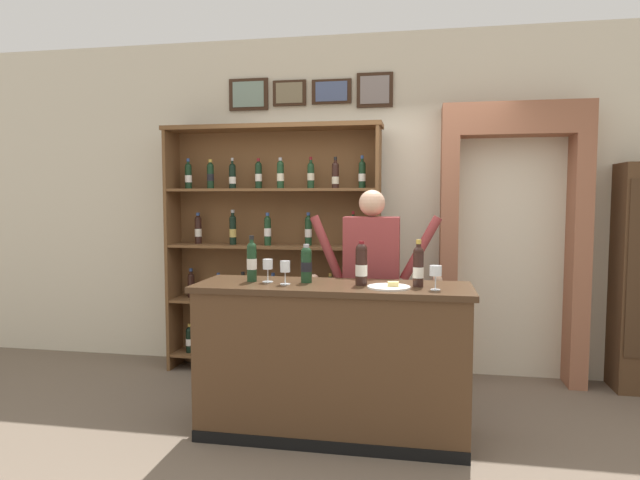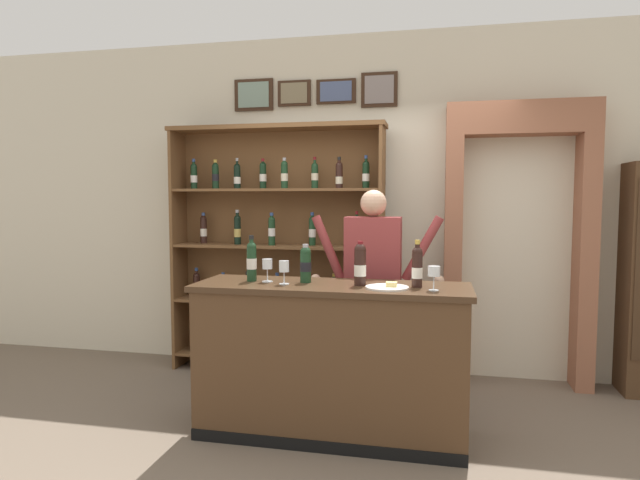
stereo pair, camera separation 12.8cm
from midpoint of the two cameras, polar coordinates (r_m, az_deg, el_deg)
The scene contains 14 objects.
ground_plane at distance 3.99m, azimuth 3.56°, elevation -19.93°, with size 14.00×14.00×0.02m, color #6B5B4C.
back_wall at distance 5.21m, azimuth 6.28°, elevation 3.79°, with size 12.00×0.19×3.15m.
wine_shelf at distance 5.09m, azimuth -3.76°, elevation -0.55°, with size 2.03×0.35×2.30m.
archway_doorway at distance 5.12m, azimuth 20.62°, elevation 1.24°, with size 1.24×0.45×2.45m.
tasting_counter at distance 3.81m, azimuth 2.16°, elevation -12.50°, with size 1.87×0.60×1.05m.
shopkeeper at distance 4.24m, azimuth 6.46°, elevation -3.53°, with size 1.04×0.22×1.70m.
tasting_bottle_super_tuscan at distance 3.84m, azimuth -6.25°, elevation -2.11°, with size 0.07×0.07×0.32m.
tasting_bottle_rosso at distance 3.76m, azimuth -0.54°, elevation -2.47°, with size 0.08×0.08×0.27m.
tasting_bottle_prosecco at distance 3.64m, azimuth 5.24°, elevation -2.54°, with size 0.08×0.08×0.30m.
tasting_bottle_bianco at distance 3.63m, azimuth 11.17°, elevation -2.71°, with size 0.07×0.07×0.31m.
wine_glass_right at distance 3.68m, azimuth -2.80°, elevation -2.96°, with size 0.07×0.07×0.16m.
wine_glass_spare at distance 3.51m, azimuth 12.91°, elevation -3.37°, with size 0.08×0.08×0.16m.
wine_glass_left at distance 3.79m, azimuth -4.59°, elevation -2.71°, with size 0.08×0.08×0.16m.
cheese_plate at distance 3.56m, azimuth 8.14°, elevation -4.92°, with size 0.28×0.28×0.04m.
Camera 2 is at (0.60, -3.58, 1.63)m, focal length 30.47 mm.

